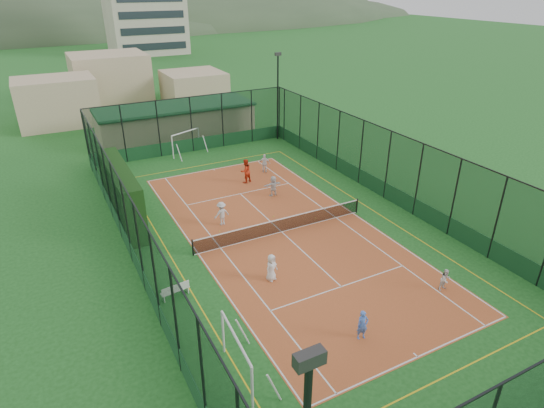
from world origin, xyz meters
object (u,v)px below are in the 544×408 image
at_px(clubhouse, 176,121).
at_px(child_near_mid, 363,325).
at_px(futsal_goal_near, 236,358).
at_px(child_far_left, 222,213).
at_px(child_far_back, 273,186).
at_px(coach, 245,171).
at_px(child_near_right, 445,280).
at_px(child_near_left, 271,267).
at_px(white_bench, 175,290).
at_px(futsal_goal_far, 186,143).
at_px(child_far_right, 265,163).
at_px(floodlight_ne, 278,97).

xyz_separation_m(clubhouse, child_near_mid, (-1.40, -31.86, -0.85)).
bearing_deg(futsal_goal_near, child_far_left, -15.95).
height_order(child_far_back, coach, coach).
bearing_deg(coach, child_near_right, 84.44).
relative_size(futsal_goal_near, coach, 1.76).
bearing_deg(child_near_left, futsal_goal_near, -149.89).
distance_m(white_bench, child_far_left, 7.62).
xyz_separation_m(futsal_goal_far, coach, (2.05, -8.36, -0.08)).
bearing_deg(child_far_left, child_far_right, -140.88).
relative_size(futsal_goal_far, coach, 1.70).
xyz_separation_m(child_far_right, child_far_back, (-1.47, -4.29, -0.02)).
relative_size(clubhouse, white_bench, 10.44).
distance_m(clubhouse, child_near_left, 26.35).
height_order(futsal_goal_near, child_near_left, futsal_goal_near).
distance_m(child_near_left, child_far_back, 10.45).
distance_m(child_near_mid, child_near_right, 5.97).
bearing_deg(child_far_back, child_near_mid, 74.92).
bearing_deg(child_far_left, child_near_left, 83.49).
height_order(child_near_right, child_far_back, child_far_back).
bearing_deg(futsal_goal_near, child_far_back, -29.16).
bearing_deg(white_bench, child_far_right, 40.29).
bearing_deg(clubhouse, futsal_goal_near, -102.84).
height_order(child_near_left, child_near_mid, child_near_left).
bearing_deg(child_far_right, futsal_goal_far, -25.92).
relative_size(child_near_mid, child_near_right, 1.21).
bearing_deg(child_near_mid, futsal_goal_near, -173.51).
distance_m(floodlight_ne, child_far_back, 13.72).
bearing_deg(child_far_back, futsal_goal_near, 55.44).
xyz_separation_m(clubhouse, futsal_goal_near, (-7.16, -31.44, -0.50)).
xyz_separation_m(child_near_left, child_near_mid, (1.51, -5.69, -0.04)).
distance_m(futsal_goal_far, child_near_right, 26.07).
distance_m(white_bench, futsal_goal_far, 20.96).
xyz_separation_m(white_bench, child_near_mid, (6.40, -6.65, 0.32)).
bearing_deg(clubhouse, coach, -84.78).
relative_size(floodlight_ne, futsal_goal_near, 2.47).
bearing_deg(child_far_back, futsal_goal_far, -78.28).
height_order(white_bench, futsal_goal_far, futsal_goal_far).
bearing_deg(coach, futsal_goal_far, -92.49).
xyz_separation_m(white_bench, futsal_goal_near, (0.64, -6.22, 0.67)).
distance_m(white_bench, futsal_goal_near, 6.29).
height_order(child_near_right, child_far_left, child_far_left).
bearing_deg(futsal_goal_near, clubhouse, -9.53).
xyz_separation_m(futsal_goal_far, child_near_right, (5.30, -25.52, -0.44)).
height_order(child_near_mid, child_far_left, child_far_left).
relative_size(futsal_goal_far, child_near_left, 2.12).
bearing_deg(futsal_goal_near, white_bench, 9.15).
relative_size(floodlight_ne, white_bench, 5.67).
bearing_deg(futsal_goal_far, futsal_goal_near, -127.60).
height_order(child_near_left, child_far_left, child_far_left).
bearing_deg(child_near_right, child_far_right, 92.85).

